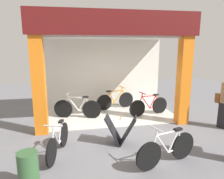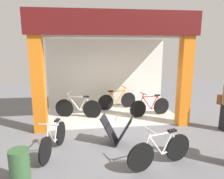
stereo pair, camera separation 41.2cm
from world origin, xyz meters
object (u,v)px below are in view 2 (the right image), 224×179
Objects in this scene: bicycle_inside_2 at (78,108)px; bicycle_parked_1 at (54,140)px; bicycle_inside_1 at (117,100)px; bicycle_inside_0 at (150,107)px; sandwich_board_sign at (117,130)px; bicycle_parked_0 at (160,151)px; trash_bin at (20,167)px.

bicycle_inside_2 is 2.66m from bicycle_parked_1.
bicycle_inside_1 is 4.10m from bicycle_parked_1.
bicycle_inside_0 is 2.68m from sandwich_board_sign.
bicycle_inside_1 is 1.03× the size of bicycle_parked_0.
bicycle_parked_0 is (0.29, -4.40, -0.01)m from bicycle_inside_1.
bicycle_parked_0 reaches higher than bicycle_parked_1.
bicycle_inside_1 reaches higher than sandwich_board_sign.
trash_bin is (-3.74, -3.62, -0.00)m from bicycle_inside_0.
bicycle_inside_2 is (-2.72, 0.17, 0.02)m from bicycle_inside_0.
bicycle_inside_0 reaches higher than bicycle_parked_1.
bicycle_parked_1 is at bearing -101.83° from bicycle_inside_2.
bicycle_inside_0 is 5.21m from trash_bin.
trash_bin is at bearing -135.95° from bicycle_inside_0.
bicycle_inside_1 is 3.24m from sandwich_board_sign.
bicycle_parked_0 is at bearing -56.45° from sandwich_board_sign.
bicycle_inside_0 is 1.04× the size of bicycle_parked_1.
bicycle_inside_1 is at bearing 58.35° from bicycle_parked_1.
bicycle_parked_1 is 1.65× the size of sandwich_board_sign.
bicycle_inside_0 is 2.72m from bicycle_inside_2.
bicycle_inside_0 is 3.45m from bicycle_parked_0.
bicycle_inside_0 is at bearing 53.01° from sandwich_board_sign.
bicycle_inside_0 and bicycle_parked_0 have the same top height.
bicycle_inside_2 is at bearing 176.45° from bicycle_inside_0.
bicycle_parked_0 is 1.45m from sandwich_board_sign.
bicycle_parked_1 is at bearing -143.22° from bicycle_inside_0.
bicycle_parked_0 is at bearing -20.44° from bicycle_parked_1.
bicycle_parked_0 is 2.94m from trash_bin.
bicycle_inside_1 reaches higher than bicycle_inside_0.
sandwich_board_sign is (-0.80, 1.21, 0.02)m from bicycle_parked_0.
bicycle_inside_0 is at bearing -43.48° from bicycle_inside_1.
bicycle_inside_0 is 1.02× the size of bicycle_parked_0.
bicycle_inside_2 is (-1.61, -0.88, 0.01)m from bicycle_inside_1.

